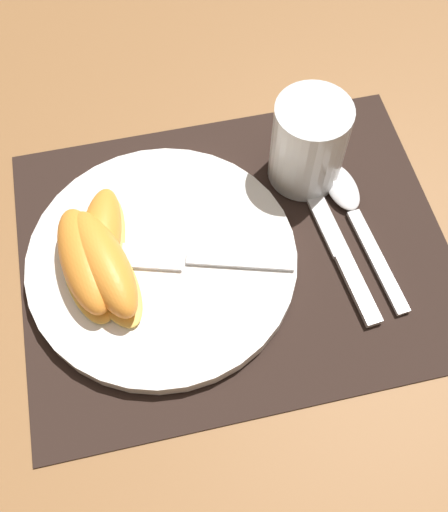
# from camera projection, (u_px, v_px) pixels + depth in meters

# --- Properties ---
(ground_plane) EXTENTS (3.00, 3.00, 0.00)m
(ground_plane) POSITION_uv_depth(u_px,v_px,m) (234.00, 252.00, 0.63)
(ground_plane) COLOR olive
(placemat) EXTENTS (0.45, 0.35, 0.00)m
(placemat) POSITION_uv_depth(u_px,v_px,m) (234.00, 251.00, 0.63)
(placemat) COLOR black
(placemat) RESTS_ON ground_plane
(plate) EXTENTS (0.28, 0.28, 0.02)m
(plate) POSITION_uv_depth(u_px,v_px,m) (162.00, 261.00, 0.61)
(plate) COLOR white
(plate) RESTS_ON placemat
(juice_glass) EXTENTS (0.08, 0.08, 0.10)m
(juice_glass) POSITION_uv_depth(u_px,v_px,m) (308.00, 147.00, 0.64)
(juice_glass) COLOR silver
(juice_glass) RESTS_ON placemat
(knife) EXTENTS (0.04, 0.20, 0.01)m
(knife) POSITION_uv_depth(u_px,v_px,m) (336.00, 244.00, 0.63)
(knife) COLOR silver
(knife) RESTS_ON placemat
(spoon) EXTENTS (0.04, 0.19, 0.01)m
(spoon) POSITION_uv_depth(u_px,v_px,m) (351.00, 206.00, 0.65)
(spoon) COLOR silver
(spoon) RESTS_ON placemat
(fork) EXTENTS (0.17, 0.07, 0.00)m
(fork) POSITION_uv_depth(u_px,v_px,m) (190.00, 259.00, 0.60)
(fork) COLOR silver
(fork) RESTS_ON plate
(citrus_wedge_0) EXTENTS (0.07, 0.13, 0.04)m
(citrus_wedge_0) POSITION_uv_depth(u_px,v_px,m) (101.00, 242.00, 0.60)
(citrus_wedge_0) COLOR #F7C656
(citrus_wedge_0) RESTS_ON plate
(citrus_wedge_1) EXTENTS (0.07, 0.13, 0.04)m
(citrus_wedge_1) POSITION_uv_depth(u_px,v_px,m) (86.00, 263.00, 0.58)
(citrus_wedge_1) COLOR #F7C656
(citrus_wedge_1) RESTS_ON plate
(citrus_wedge_2) EXTENTS (0.08, 0.14, 0.05)m
(citrus_wedge_2) POSITION_uv_depth(u_px,v_px,m) (104.00, 265.00, 0.58)
(citrus_wedge_2) COLOR #F7C656
(citrus_wedge_2) RESTS_ON plate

